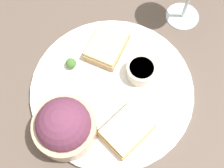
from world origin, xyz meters
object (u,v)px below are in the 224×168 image
Objects in this scene: salad_bowl at (64,126)px; cheese_toast_far at (127,130)px; sauce_ramekin at (141,71)px; cheese_toast_near at (107,46)px.

salad_bowl is 1.13× the size of cheese_toast_far.
sauce_ramekin is 0.10m from cheese_toast_near.
sauce_ramekin is 0.58× the size of cheese_toast_far.
salad_bowl is 0.20m from cheese_toast_near.
sauce_ramekin is at bearing -160.60° from cheese_toast_far.
sauce_ramekin is 0.58× the size of cheese_toast_near.
cheese_toast_near and cheese_toast_far have the same top height.
sauce_ramekin is at bearing 163.65° from salad_bowl.
sauce_ramekin is at bearing 82.60° from cheese_toast_near.
cheese_toast_near is 1.01× the size of cheese_toast_far.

